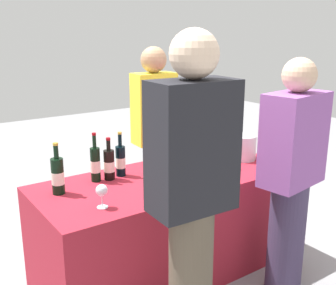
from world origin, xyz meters
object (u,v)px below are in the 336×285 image
wine_bottle_4 (154,159)px  wine_glass_1 (158,178)px  guest_1 (291,174)px  wine_glass_0 (102,191)px  wine_bottle_0 (58,175)px  wine_bottle_5 (174,154)px  wine_glass_2 (229,156)px  ice_bucket (243,147)px  server_pouring (154,133)px  wine_bottle_1 (95,164)px  wine_bottle_6 (181,149)px  wine_bottle_3 (121,160)px  wine_bottle_7 (221,145)px  guest_0 (192,194)px  wine_bottle_2 (109,164)px

wine_bottle_4 → wine_glass_1: 0.34m
wine_bottle_4 → guest_1: (0.56, -0.74, -0.01)m
wine_glass_0 → wine_bottle_0: bearing=110.1°
wine_bottle_5 → wine_glass_2: wine_bottle_5 is taller
ice_bucket → server_pouring: size_ratio=0.14×
wine_bottle_0 → wine_glass_0: size_ratio=2.33×
wine_glass_1 → server_pouring: (0.53, 0.85, 0.05)m
wine_bottle_0 → wine_bottle_1: size_ratio=0.98×
wine_bottle_4 → wine_bottle_5: bearing=17.7°
ice_bucket → wine_glass_1: bearing=-167.2°
wine_bottle_5 → wine_bottle_6: (0.09, 0.04, 0.01)m
wine_bottle_6 → guest_1: 0.89m
wine_bottle_0 → wine_bottle_3: size_ratio=1.04×
wine_glass_0 → wine_glass_2: size_ratio=1.03×
wine_bottle_7 → wine_glass_2: (-0.13, -0.23, -0.02)m
wine_bottle_5 → guest_1: size_ratio=0.18×
wine_bottle_5 → wine_bottle_7: 0.44m
wine_bottle_6 → wine_bottle_4: bearing=-160.3°
server_pouring → guest_0: guest_0 is taller
wine_bottle_1 → guest_0: bearing=-85.7°
wine_bottle_0 → guest_0: size_ratio=0.19×
wine_bottle_0 → wine_bottle_7: 1.35m
wine_bottle_5 → wine_bottle_0: bearing=-179.4°
wine_bottle_1 → wine_glass_0: size_ratio=2.38×
wine_bottle_2 → wine_glass_0: (-0.25, -0.40, -0.01)m
wine_bottle_1 → guest_1: size_ratio=0.21×
wine_bottle_7 → guest_1: guest_1 is taller
wine_bottle_6 → wine_glass_1: bearing=-139.5°
wine_bottle_0 → wine_bottle_4: size_ratio=1.02×
wine_glass_0 → wine_glass_2: bearing=4.8°
wine_bottle_4 → ice_bucket: wine_bottle_4 is taller
wine_bottle_3 → wine_bottle_2: bearing=-167.9°
wine_bottle_7 → wine_bottle_6: bearing=167.0°
guest_1 → wine_glass_0: bearing=150.2°
wine_bottle_1 → server_pouring: 0.86m
guest_0 → guest_1: size_ratio=1.11×
wine_bottle_0 → guest_1: bearing=-32.8°
wine_bottle_1 → guest_1: guest_1 is taller
wine_glass_1 → wine_bottle_2: bearing=107.9°
wine_glass_0 → wine_bottle_5: bearing=25.1°
wine_bottle_7 → guest_1: (-0.10, -0.77, -0.01)m
wine_bottle_4 → wine_bottle_5: wine_bottle_4 is taller
wine_glass_1 → wine_glass_2: size_ratio=1.04×
wine_bottle_0 → wine_bottle_6: bearing=2.9°
wine_bottle_6 → wine_glass_2: size_ratio=2.27×
wine_glass_1 → wine_bottle_7: bearing=21.7°
ice_bucket → wine_bottle_6: bearing=157.5°
wine_bottle_5 → guest_1: guest_1 is taller
wine_glass_0 → guest_0: bearing=-66.5°
guest_1 → wine_bottle_1: bearing=129.7°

